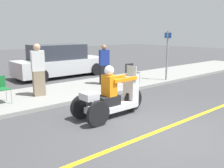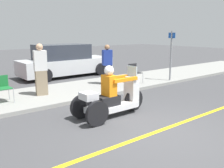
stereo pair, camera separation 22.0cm
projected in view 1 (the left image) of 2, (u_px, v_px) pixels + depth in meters
The scene contains 10 objects.
ground_plane at pixel (158, 131), 5.82m from camera, with size 60.00×60.00×0.00m, color #424244.
lane_stripe at pixel (155, 132), 5.75m from camera, with size 24.00×0.12×0.01m.
sidewalk_strip at pixel (61, 93), 9.24m from camera, with size 28.00×2.80×0.12m.
motorcycle_trike at pixel (112, 98), 6.79m from camera, with size 2.21×0.84×1.41m.
spectator_mid_group at pixel (104, 65), 10.33m from camera, with size 0.45×0.35×1.64m.
spectator_with_child at pixel (38, 71), 8.44m from camera, with size 0.46×0.33×1.77m.
folding_chair_curbside at pixel (0, 87), 7.64m from camera, with size 0.48×0.48×0.82m.
folding_chair_set_back at pixel (131, 71), 10.68m from camera, with size 0.49×0.49×0.82m.
parked_car_lot_left at pixel (61, 62), 12.80m from camera, with size 4.81×1.96×1.65m.
street_sign at pixel (167, 54), 11.14m from camera, with size 0.08×0.36×2.20m.
Camera 1 is at (-4.36, -3.47, 2.28)m, focal length 40.00 mm.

